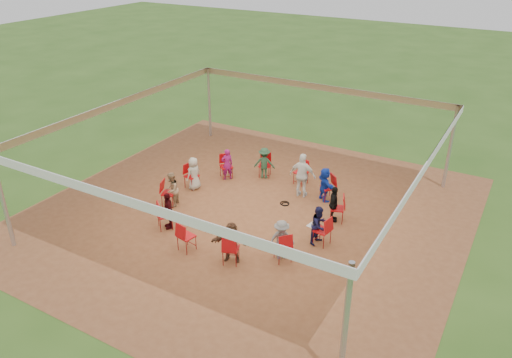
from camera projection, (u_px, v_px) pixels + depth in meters
The scene contains 28 objects.
ground at pixel (251, 213), 16.07m from camera, with size 80.00×80.00×0.00m, color #33591C.
dirt_patch at pixel (251, 213), 16.07m from camera, with size 13.00×13.00×0.00m, color brown.
tent at pixel (250, 145), 15.02m from camera, with size 10.33×10.33×3.00m.
chair_0 at pixel (322, 231), 14.28m from camera, with size 0.42×0.44×0.90m, color #BD0A0E, non-canonical shape.
chair_1 at pixel (337, 209), 15.42m from camera, with size 0.42×0.44×0.90m, color #BD0A0E, non-canonical shape.
chair_2 at pixel (328, 188), 16.69m from camera, with size 0.42×0.44×0.90m, color #BD0A0E, non-canonical shape.
chair_3 at pixel (301, 172), 17.74m from camera, with size 0.42×0.44×0.90m, color #BD0A0E, non-canonical shape.
chair_4 at pixel (265, 165), 18.29m from camera, with size 0.42×0.44×0.90m, color #BD0A0E, non-canonical shape.
chair_5 at pixel (226, 167), 18.19m from camera, with size 0.42×0.44×0.90m, color #BD0A0E, non-canonical shape.
chair_6 at pixel (192, 176), 17.47m from camera, with size 0.42×0.44×0.90m, color #BD0A0E, non-canonical shape.
chair_7 at pixel (169, 193), 16.33m from camera, with size 0.42×0.44×0.90m, color #BD0A0E, non-canonical shape.
chair_8 at pixel (165, 215), 15.06m from camera, with size 0.42×0.44×0.90m, color #BD0A0E, non-canonical shape.
chair_9 at pixel (186, 236), 14.01m from camera, with size 0.42×0.44×0.90m, color #BD0A0E, non-canonical shape.
chair_10 at pixel (231, 249), 13.46m from camera, with size 0.42×0.44×0.90m, color #BD0A0E, non-canonical shape.
chair_11 at pixel (283, 247), 13.56m from camera, with size 0.42×0.44×0.90m, color #BD0A0E, non-canonical shape.
person_seated_0 at pixel (319, 225), 14.28m from camera, with size 0.57×0.33×1.18m, color #14143B.
person_seated_1 at pixel (334, 204), 15.38m from camera, with size 0.69×0.35×1.18m, color black.
person_seated_2 at pixel (325, 184), 16.59m from camera, with size 1.09×0.41×1.18m, color #1335B3.
person_seated_3 at pixel (264, 163), 18.12m from camera, with size 0.76×0.38×1.18m, color #264A31.
person_seated_4 at pixel (227, 164), 18.02m from camera, with size 0.43×0.28×1.18m, color #8B1564.
person_seated_5 at pixel (194, 173), 17.34m from camera, with size 0.57×0.32×1.18m, color #B7B4A2.
person_seated_6 at pixel (172, 190), 16.24m from camera, with size 0.57×0.33×1.18m, color #A0815D.
person_seated_7 at pixel (168, 210), 15.03m from camera, with size 0.69×0.35×1.18m, color #38060B.
person_seated_8 at pixel (232, 242), 13.50m from camera, with size 1.09×0.41×1.18m, color brown.
person_seated_9 at pixel (281, 240), 13.60m from camera, with size 0.76×0.38×1.18m, color slate.
standing_person at pixel (303, 175), 16.76m from camera, with size 0.92×0.47×1.56m, color white.
cable_coil at pixel (285, 204), 16.58m from camera, with size 0.39×0.39×0.03m.
laptop at pixel (314, 224), 14.39m from camera, with size 0.33×0.39×0.24m.
Camera 1 is at (7.09, -11.97, 8.12)m, focal length 35.00 mm.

